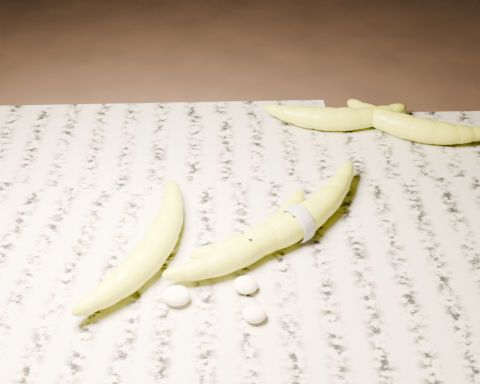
{
  "coord_description": "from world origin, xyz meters",
  "views": [
    {
      "loc": [
        -0.02,
        -0.65,
        0.63
      ],
      "look_at": [
        -0.02,
        0.02,
        0.05
      ],
      "focal_mm": 50.0,
      "sensor_mm": 36.0,
      "label": 1
    }
  ],
  "objects_px": {
    "banana_center": "(254,243)",
    "banana_upper_b": "(413,126)",
    "banana_taped": "(297,222)",
    "banana_left_b": "(153,248)",
    "banana_upper_a": "(337,117)"
  },
  "relations": [
    {
      "from": "banana_upper_a",
      "to": "banana_center",
      "type": "bearing_deg",
      "value": -115.31
    },
    {
      "from": "banana_left_b",
      "to": "banana_taped",
      "type": "relative_size",
      "value": 0.85
    },
    {
      "from": "banana_center",
      "to": "banana_upper_a",
      "type": "xyz_separation_m",
      "value": [
        0.14,
        0.28,
        0.0
      ]
    },
    {
      "from": "banana_center",
      "to": "banana_taped",
      "type": "distance_m",
      "value": 0.07
    },
    {
      "from": "banana_center",
      "to": "banana_upper_a",
      "type": "distance_m",
      "value": 0.31
    },
    {
      "from": "banana_taped",
      "to": "banana_upper_b",
      "type": "relative_size",
      "value": 1.32
    },
    {
      "from": "banana_center",
      "to": "banana_upper_a",
      "type": "bearing_deg",
      "value": 22.91
    },
    {
      "from": "banana_left_b",
      "to": "banana_upper_a",
      "type": "height_order",
      "value": "banana_left_b"
    },
    {
      "from": "banana_center",
      "to": "banana_upper_b",
      "type": "relative_size",
      "value": 1.07
    },
    {
      "from": "banana_upper_a",
      "to": "banana_upper_b",
      "type": "relative_size",
      "value": 1.02
    },
    {
      "from": "banana_taped",
      "to": "banana_upper_a",
      "type": "xyz_separation_m",
      "value": [
        0.08,
        0.24,
        -0.0
      ]
    },
    {
      "from": "banana_taped",
      "to": "banana_upper_b",
      "type": "height_order",
      "value": "banana_taped"
    },
    {
      "from": "banana_center",
      "to": "banana_left_b",
      "type": "bearing_deg",
      "value": 143.14
    },
    {
      "from": "banana_left_b",
      "to": "banana_taped",
      "type": "xyz_separation_m",
      "value": [
        0.18,
        0.05,
        0.0
      ]
    },
    {
      "from": "banana_taped",
      "to": "banana_left_b",
      "type": "bearing_deg",
      "value": 154.87
    }
  ]
}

